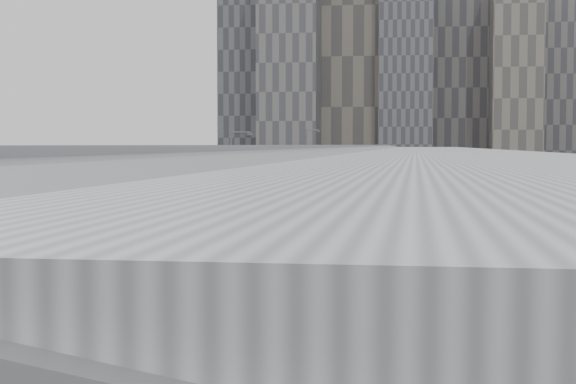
% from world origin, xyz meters
% --- Properties ---
extents(ground, '(800.00, 800.00, 0.00)m').
position_xyz_m(ground, '(0.00, 0.00, 0.00)').
color(ground, black).
rests_on(ground, ground).
extents(sidewalk, '(10.00, 170.00, 0.12)m').
position_xyz_m(sidewalk, '(9.00, 55.00, 0.06)').
color(sidewalk, gray).
rests_on(sidewalk, ground).
extents(lane_line, '(0.12, 160.00, 0.02)m').
position_xyz_m(lane_line, '(-1.50, 55.00, 0.01)').
color(lane_line, gold).
rests_on(lane_line, ground).
extents(depot, '(12.45, 160.40, 7.20)m').
position_xyz_m(depot, '(12.99, 55.00, 3.51)').
color(depot, gray).
rests_on(depot, ground).
extents(skyline, '(145.00, 64.00, 120.00)m').
position_xyz_m(skyline, '(-2.90, 324.16, 50.85)').
color(skyline, slate).
rests_on(skyline, ground).
extents(bus_0, '(3.10, 12.76, 3.70)m').
position_xyz_m(bus_0, '(2.57, 7.22, 1.56)').
color(bus_0, silver).
rests_on(bus_0, ground).
extents(bus_1, '(3.18, 12.73, 3.69)m').
position_xyz_m(bus_1, '(2.79, 21.28, 1.56)').
color(bus_1, black).
rests_on(bus_1, ground).
extents(bus_2, '(3.67, 13.57, 3.92)m').
position_xyz_m(bus_2, '(1.81, 33.65, 1.66)').
color(bus_2, '#BDBDBF').
rests_on(bus_2, ground).
extents(bus_3, '(3.41, 12.25, 3.54)m').
position_xyz_m(bus_3, '(2.68, 47.75, 1.49)').
color(bus_3, gray).
rests_on(bus_3, ground).
extents(bus_4, '(3.86, 13.88, 4.00)m').
position_xyz_m(bus_4, '(2.78, 60.69, 1.69)').
color(bus_4, '#B2B3BC').
rests_on(bus_4, ground).
extents(bus_5, '(3.19, 13.48, 3.92)m').
position_xyz_m(bus_5, '(1.72, 74.82, 1.65)').
color(bus_5, '#171A33').
rests_on(bus_5, ground).
extents(bus_6, '(3.14, 12.39, 3.59)m').
position_xyz_m(bus_6, '(2.30, 90.09, 1.51)').
color(bus_6, white).
rests_on(bus_6, ground).
extents(bus_7, '(2.80, 12.52, 3.65)m').
position_xyz_m(bus_7, '(1.87, 105.12, 1.54)').
color(bus_7, gray).
rests_on(bus_7, ground).
extents(bus_8, '(3.30, 12.44, 3.60)m').
position_xyz_m(bus_8, '(2.72, 118.34, 1.52)').
color(bus_8, '#B6B7C1').
rests_on(bus_8, ground).
extents(tree_0, '(1.50, 1.50, 4.41)m').
position_xyz_m(tree_0, '(6.05, 9.80, 3.60)').
color(tree_0, black).
rests_on(tree_0, ground).
extents(tree_1, '(2.44, 2.44, 4.19)m').
position_xyz_m(tree_1, '(5.58, 30.34, 2.96)').
color(tree_1, black).
rests_on(tree_1, ground).
extents(tree_2, '(1.05, 1.05, 3.41)m').
position_xyz_m(tree_2, '(6.28, 54.52, 2.78)').
color(tree_2, black).
rests_on(tree_2, ground).
extents(tree_3, '(1.55, 1.55, 3.78)m').
position_xyz_m(tree_3, '(6.02, 78.78, 2.96)').
color(tree_3, black).
rests_on(tree_3, ground).
extents(tree_4, '(1.50, 1.50, 4.59)m').
position_xyz_m(tree_4, '(6.05, 102.50, 3.77)').
color(tree_4, black).
rests_on(tree_4, ground).
extents(street_lamp_near, '(2.04, 0.22, 8.42)m').
position_xyz_m(street_lamp_near, '(-4.54, 50.05, 4.89)').
color(street_lamp_near, '#59595E').
rests_on(street_lamp_near, ground).
extents(street_lamp_far, '(2.04, 0.22, 9.47)m').
position_xyz_m(street_lamp_far, '(-3.95, 100.55, 5.43)').
color(street_lamp_far, '#59595E').
rests_on(street_lamp_far, ground).
extents(shipping_container, '(3.67, 6.30, 2.82)m').
position_xyz_m(shipping_container, '(-5.72, 108.82, 1.41)').
color(shipping_container, '#123A16').
rests_on(shipping_container, ground).
extents(suv, '(4.09, 6.30, 1.61)m').
position_xyz_m(suv, '(-3.01, 130.29, 0.81)').
color(suv, black).
rests_on(suv, ground).
extents(hedge, '(5.54, 2.76, 1.14)m').
position_xyz_m(hedge, '(4.96, -0.44, 0.57)').
color(hedge, '#3B731C').
rests_on(hedge, ground).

